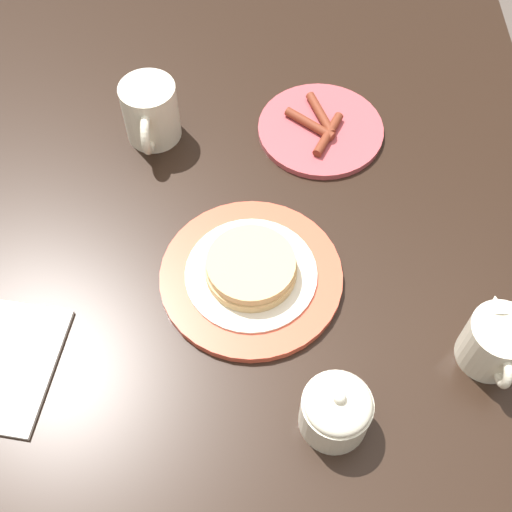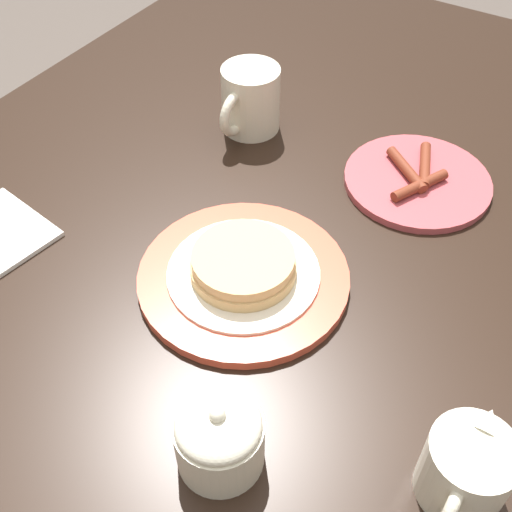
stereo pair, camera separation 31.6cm
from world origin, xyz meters
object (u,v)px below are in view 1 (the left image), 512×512
at_px(side_plate_bacon, 320,129).
at_px(coffee_mug, 150,113).
at_px(pancake_plate, 251,273).
at_px(creamer_pitcher, 495,341).
at_px(napkin, 3,364).
at_px(sugar_bowl, 336,410).

xyz_separation_m(side_plate_bacon, coffee_mug, (0.01, -0.26, 0.04)).
height_order(pancake_plate, side_plate_bacon, pancake_plate).
xyz_separation_m(side_plate_bacon, creamer_pitcher, (0.37, 0.19, 0.03)).
bearing_deg(pancake_plate, side_plate_bacon, 158.77).
relative_size(pancake_plate, coffee_mug, 2.08).
bearing_deg(side_plate_bacon, napkin, -45.98).
bearing_deg(side_plate_bacon, creamer_pitcher, 26.78).
relative_size(sugar_bowl, napkin, 0.45).
xyz_separation_m(creamer_pitcher, sugar_bowl, (0.09, -0.19, -0.00)).
distance_m(coffee_mug, sugar_bowl, 0.52).
xyz_separation_m(side_plate_bacon, sugar_bowl, (0.46, -0.01, 0.03)).
distance_m(side_plate_bacon, napkin, 0.57).
distance_m(creamer_pitcher, napkin, 0.60).
bearing_deg(side_plate_bacon, coffee_mug, -87.86).
height_order(pancake_plate, sugar_bowl, sugar_bowl).
height_order(coffee_mug, sugar_bowl, coffee_mug).
distance_m(pancake_plate, side_plate_bacon, 0.29).
height_order(side_plate_bacon, coffee_mug, coffee_mug).
bearing_deg(creamer_pitcher, side_plate_bacon, -153.22).
xyz_separation_m(pancake_plate, side_plate_bacon, (-0.27, 0.10, -0.01)).
bearing_deg(sugar_bowl, coffee_mug, -150.81).
xyz_separation_m(side_plate_bacon, napkin, (0.39, -0.41, -0.00)).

